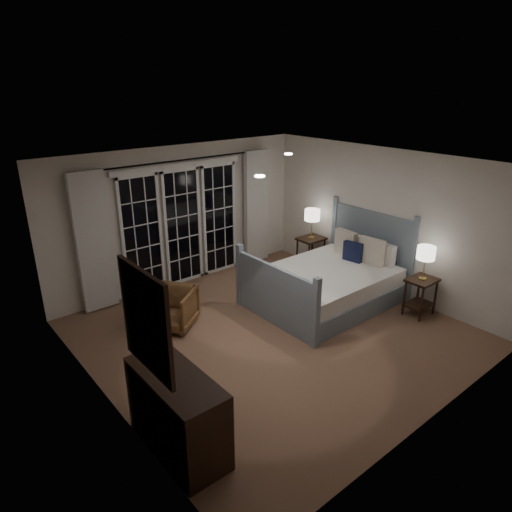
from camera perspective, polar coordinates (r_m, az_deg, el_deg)
floor at (r=6.90m, az=2.10°, el=-9.57°), size 5.00×5.00×0.00m
ceiling at (r=6.02m, az=2.43°, el=11.32°), size 5.00×5.00×0.00m
wall_left at (r=5.18m, az=-19.02°, el=-6.22°), size 0.02×5.00×2.50m
wall_right at (r=8.15m, az=15.53°, el=4.19°), size 0.02×5.00×2.50m
wall_back at (r=8.29m, az=-9.36°, el=4.96°), size 5.00×0.02×2.50m
wall_front at (r=4.96m, az=22.02°, el=-7.91°), size 5.00×0.02×2.50m
french_doors at (r=8.30m, az=-9.15°, el=3.84°), size 2.50×0.04×2.20m
curtain_rod at (r=7.98m, az=-9.42°, el=11.72°), size 3.50×0.03×0.03m
curtain_left at (r=7.56m, az=-19.63°, el=1.58°), size 0.55×0.10×2.25m
curtain_right at (r=9.13m, az=0.04°, el=6.11°), size 0.55×0.10×2.25m
downlight_a at (r=6.99m, az=4.07°, el=12.60°), size 0.12×0.12×0.01m
downlight_b at (r=5.34m, az=0.46°, el=9.94°), size 0.12×0.12×0.01m
bed at (r=7.76m, az=9.02°, el=-3.30°), size 2.37×1.71×1.39m
nightstand_left at (r=7.68m, az=19.88°, el=-4.17°), size 0.47×0.38×0.62m
nightstand_right at (r=9.00m, az=6.86°, el=0.93°), size 0.50×0.40×0.66m
lamp_left at (r=7.44m, az=20.49°, el=0.30°), size 0.28×0.28×0.54m
lamp_right at (r=8.78m, az=7.05°, el=5.08°), size 0.30×0.30×0.57m
armchair at (r=7.04m, az=-10.53°, el=-6.42°), size 0.94×0.93×0.62m
dresser at (r=4.88m, az=-9.80°, el=-18.67°), size 0.52×1.22×0.86m
mirror at (r=4.16m, az=-13.59°, el=-7.92°), size 0.05×0.85×1.00m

